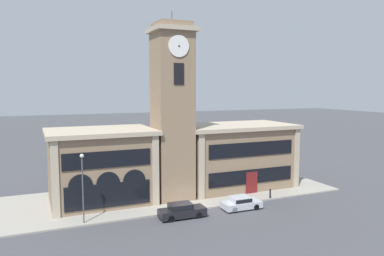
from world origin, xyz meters
name	(u,v)px	position (x,y,z in m)	size (l,w,h in m)	color
ground_plane	(189,212)	(0.00, 0.00, 0.00)	(300.00, 300.00, 0.00)	#424247
sidewalk_kerb	(168,195)	(0.00, 6.30, 0.07)	(39.57, 12.59, 0.15)	gray
clock_tower	(172,112)	(0.00, 4.77, 9.70)	(4.62, 4.62, 20.48)	#897056
town_hall_left_wing	(101,166)	(-7.50, 6.67, 4.00)	(11.19, 8.48, 7.95)	#897056
town_hall_right_wing	(235,155)	(9.02, 6.68, 3.95)	(14.23, 8.48, 7.85)	#897056
parked_car_near	(182,210)	(-1.39, -1.36, 0.74)	(4.52, 1.80, 1.43)	black
parked_car_mid	(241,203)	(5.13, -1.36, 0.68)	(4.05, 1.98, 1.31)	#B2B7C1
street_lamp	(83,178)	(-10.19, 0.55, 4.26)	(0.36, 0.36, 6.35)	#4C4C51
bollard	(270,194)	(9.86, 0.25, 0.67)	(0.18, 0.18, 1.06)	black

